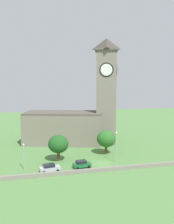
% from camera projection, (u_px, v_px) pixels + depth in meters
% --- Properties ---
extents(ground_plane, '(200.00, 200.00, 0.00)m').
position_uv_depth(ground_plane, '(87.00, 148.00, 73.76)').
color(ground_plane, '#517F42').
extents(church, '(31.55, 18.67, 33.77)m').
position_uv_depth(church, '(76.00, 117.00, 79.45)').
color(church, slate).
rests_on(church, ground).
extents(quay_barrier, '(50.76, 0.70, 0.90)m').
position_uv_depth(quay_barrier, '(107.00, 169.00, 54.60)').
color(quay_barrier, gray).
rests_on(quay_barrier, ground).
extents(car_silver, '(4.75, 2.69, 1.79)m').
position_uv_depth(car_silver, '(50.00, 168.00, 54.13)').
color(car_silver, silver).
rests_on(car_silver, ground).
extents(car_green, '(4.31, 2.63, 1.80)m').
position_uv_depth(car_green, '(82.00, 164.00, 56.66)').
color(car_green, '#1E6B38').
rests_on(car_green, ground).
extents(streetlamp_west_end, '(0.44, 0.44, 6.13)m').
position_uv_depth(streetlamp_west_end, '(24.00, 152.00, 55.06)').
color(streetlamp_west_end, '#9EA0A5').
rests_on(streetlamp_west_end, ground).
extents(streetlamp_west_mid, '(0.44, 0.44, 7.76)m').
position_uv_depth(streetlamp_west_mid, '(116.00, 142.00, 60.26)').
color(streetlamp_west_mid, '#9EA0A5').
rests_on(streetlamp_west_mid, ground).
extents(tree_by_tower, '(5.25, 5.25, 6.76)m').
position_uv_depth(tree_by_tower, '(106.00, 139.00, 67.28)').
color(tree_by_tower, brown).
rests_on(tree_by_tower, ground).
extents(tree_churchyard, '(5.15, 5.15, 6.73)m').
position_uv_depth(tree_churchyard, '(58.00, 144.00, 61.28)').
color(tree_churchyard, brown).
rests_on(tree_churchyard, ground).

